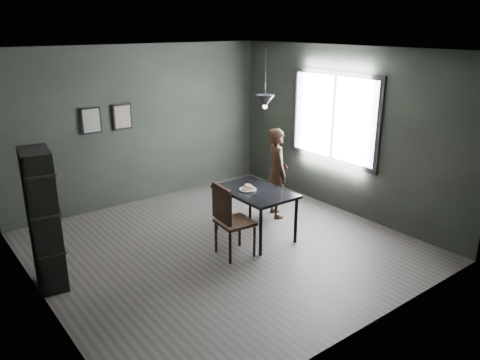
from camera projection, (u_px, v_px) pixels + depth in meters
ground at (223, 246)px, 6.90m from camera, size 5.00×5.00×0.00m
back_wall at (141, 125)px, 8.33m from camera, size 5.00×0.10×2.80m
ceiling at (221, 50)px, 6.01m from camera, size 5.00×5.00×0.02m
window_assembly at (333, 118)px, 7.97m from camera, size 0.04×1.96×1.56m
cafe_table at (255, 195)px, 7.03m from camera, size 0.80×1.20×0.75m
white_plate at (248, 190)px, 7.00m from camera, size 0.23×0.23×0.01m
donut_pile at (248, 187)px, 6.99m from camera, size 0.21×0.14×0.09m
woman at (277, 173)px, 7.77m from camera, size 0.56×0.66×1.52m
wood_chair at (229, 216)px, 6.43m from camera, size 0.50×0.50×1.06m
shelf_unit at (43, 220)px, 5.63m from camera, size 0.42×0.63×1.75m
pendant_lamp at (265, 101)px, 6.81m from camera, size 0.28×0.28×0.86m
framed_print_left at (91, 121)px, 7.72m from camera, size 0.34×0.04×0.44m
framed_print_right at (122, 117)px, 8.04m from camera, size 0.34×0.04×0.44m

